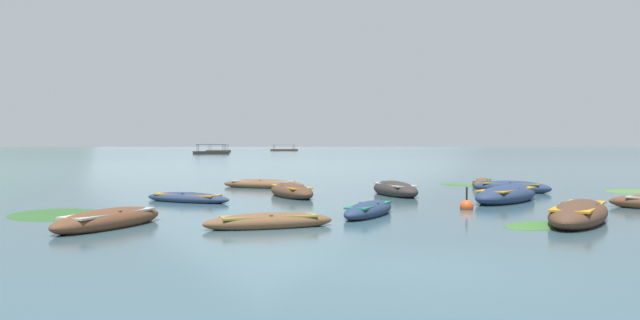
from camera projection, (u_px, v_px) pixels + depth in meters
ground_plane at (272, 146)px, 1503.84m from camera, size 6000.00×6000.00×0.00m
mountain_2 at (263, 66)px, 2006.41m from camera, size 1521.98×1521.98×556.66m
rowboat_0 at (395, 190)px, 23.75m from camera, size 1.88×3.79×0.72m
rowboat_1 at (187, 198)px, 20.93m from camera, size 3.56×2.67×0.43m
rowboat_2 at (263, 184)px, 27.92m from camera, size 4.29×2.83×0.52m
rowboat_3 at (482, 183)px, 28.91m from camera, size 2.24×3.16×0.50m
rowboat_4 at (269, 222)px, 14.34m from camera, size 3.36×1.53×0.46m
rowboat_5 at (579, 214)px, 15.32m from camera, size 3.77×4.40×0.73m
rowboat_6 at (512, 188)px, 25.29m from camera, size 3.30×2.72×0.63m
rowboat_8 at (369, 210)px, 16.79m from camera, size 2.35×3.25×0.52m
rowboat_9 at (109, 220)px, 14.44m from camera, size 2.63×3.66×0.58m
rowboat_10 at (506, 195)px, 21.01m from camera, size 4.05×4.16×0.75m
rowboat_11 at (391, 185)px, 27.83m from camera, size 1.22×3.26×0.43m
rowboat_12 at (291, 191)px, 23.05m from camera, size 2.25×3.91×0.67m
ferry_0 at (284, 150)px, 221.42m from camera, size 10.48×4.87×2.54m
ferry_1 at (218, 151)px, 175.33m from camera, size 7.48×4.07×2.54m
ferry_2 at (211, 152)px, 137.00m from camera, size 8.66×5.34×2.54m
mooring_buoy at (467, 206)px, 18.49m from camera, size 0.43×0.43×0.83m
weed_patch_0 at (57, 215)px, 17.04m from camera, size 3.94×4.26×0.14m
weed_patch_1 at (460, 185)px, 29.97m from camera, size 2.17×2.63×0.14m
weed_patch_2 at (630, 191)px, 25.66m from camera, size 3.08×2.83×0.14m
weed_patch_3 at (536, 226)px, 14.64m from camera, size 2.39×2.16×0.14m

